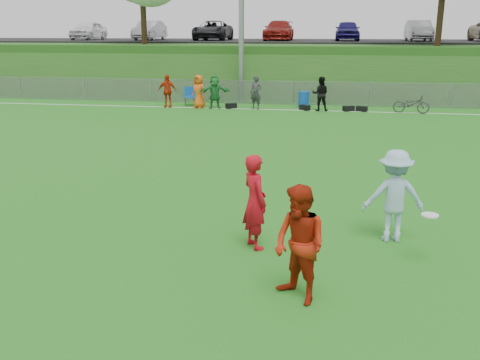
% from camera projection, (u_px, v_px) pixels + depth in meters
% --- Properties ---
extents(ground, '(120.00, 120.00, 0.00)m').
position_uv_depth(ground, '(221.00, 251.00, 10.00)').
color(ground, '#236C16').
rests_on(ground, ground).
extents(sideline_far, '(60.00, 0.10, 0.01)m').
position_uv_depth(sideline_far, '(291.00, 110.00, 27.07)').
color(sideline_far, white).
rests_on(sideline_far, ground).
extents(fence, '(58.00, 0.06, 1.30)m').
position_uv_depth(fence, '(294.00, 93.00, 28.79)').
color(fence, gray).
rests_on(fence, ground).
extents(berm, '(120.00, 18.00, 3.00)m').
position_uv_depth(berm, '(304.00, 64.00, 38.99)').
color(berm, '#1F5417').
rests_on(berm, ground).
extents(parking_lot, '(120.00, 12.00, 0.10)m').
position_uv_depth(parking_lot, '(306.00, 41.00, 40.47)').
color(parking_lot, black).
rests_on(parking_lot, berm).
extents(car_row, '(32.04, 5.18, 1.44)m').
position_uv_depth(car_row, '(290.00, 31.00, 39.49)').
color(car_row, white).
rests_on(car_row, parking_lot).
extents(spectator_row, '(8.84, 0.92, 1.69)m').
position_uv_depth(spectator_row, '(230.00, 92.00, 27.33)').
color(spectator_row, red).
rests_on(spectator_row, ground).
extents(gear_bags, '(7.22, 0.58, 0.26)m').
position_uv_depth(gear_bags, '(311.00, 108.00, 26.98)').
color(gear_bags, black).
rests_on(gear_bags, ground).
extents(player_red_left, '(0.73, 0.79, 1.81)m').
position_uv_depth(player_red_left, '(255.00, 202.00, 9.94)').
color(player_red_left, '#B60C19').
rests_on(player_red_left, ground).
extents(player_red_center, '(1.11, 1.11, 1.82)m').
position_uv_depth(player_red_center, '(300.00, 245.00, 7.95)').
color(player_red_center, '#A71F0B').
rests_on(player_red_center, ground).
extents(player_blue, '(1.23, 0.79, 1.81)m').
position_uv_depth(player_blue, '(394.00, 196.00, 10.27)').
color(player_blue, '#9ABCD5').
rests_on(player_blue, ground).
extents(frisbee, '(0.30, 0.30, 0.03)m').
position_uv_depth(frisbee, '(430.00, 215.00, 9.21)').
color(frisbee, white).
rests_on(frisbee, ground).
extents(recycling_bin, '(0.69, 0.69, 0.83)m').
position_uv_depth(recycling_bin, '(304.00, 100.00, 27.82)').
color(recycling_bin, '#0F48AC').
rests_on(recycling_bin, ground).
extents(camp_chair, '(0.69, 0.70, 0.99)m').
position_uv_depth(camp_chair, '(190.00, 100.00, 28.61)').
color(camp_chair, '#0F53A9').
rests_on(camp_chair, ground).
extents(bicycle, '(1.76, 0.79, 0.90)m').
position_uv_depth(bicycle, '(411.00, 104.00, 25.97)').
color(bicycle, '#2C2C2E').
rests_on(bicycle, ground).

